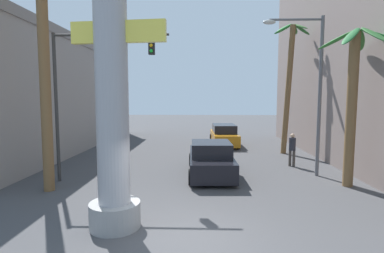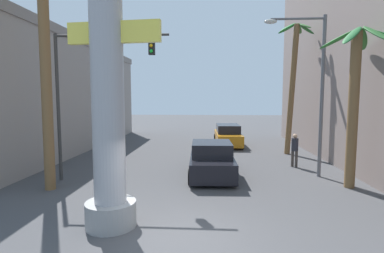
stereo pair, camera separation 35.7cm
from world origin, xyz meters
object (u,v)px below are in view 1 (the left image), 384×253
object	(u,v)px
palm_tree_near_right	(354,92)
traffic_light_mast	(89,79)
car_far	(224,135)
palm_tree_mid_right	(289,77)
street_lamp	(311,80)
car_lead	(211,159)
pedestrian_mid_right	(292,147)
palm_tree_near_left	(43,46)
neon_sign_pole	(111,66)

from	to	relation	value
palm_tree_near_right	traffic_light_mast	bearing A→B (deg)	177.49
car_far	palm_tree_near_right	bearing A→B (deg)	-68.12
traffic_light_mast	palm_tree_mid_right	world-z (taller)	palm_tree_mid_right
street_lamp	traffic_light_mast	world-z (taller)	street_lamp
car_lead	palm_tree_mid_right	size ratio (longest dim) A/B	0.62
palm_tree_near_right	pedestrian_mid_right	world-z (taller)	palm_tree_near_right
car_lead	palm_tree_near_right	distance (m)	6.53
car_lead	palm_tree_near_right	size ratio (longest dim) A/B	0.81
car_far	pedestrian_mid_right	world-z (taller)	pedestrian_mid_right
palm_tree_mid_right	palm_tree_near_left	world-z (taller)	palm_tree_near_left
street_lamp	palm_tree_mid_right	world-z (taller)	palm_tree_mid_right
neon_sign_pole	traffic_light_mast	distance (m)	5.02
neon_sign_pole	car_far	size ratio (longest dim) A/B	2.10
car_far	car_lead	bearing A→B (deg)	-98.10
car_far	pedestrian_mid_right	bearing A→B (deg)	-66.36
palm_tree_near_left	street_lamp	bearing A→B (deg)	13.71
palm_tree_near_right	pedestrian_mid_right	size ratio (longest dim) A/B	3.64
car_lead	palm_tree_near_right	xyz separation A→B (m)	(5.46, -1.84, 3.07)
street_lamp	palm_tree_near_left	xyz separation A→B (m)	(-10.67, -2.60, 1.11)
street_lamp	palm_tree_near_right	xyz separation A→B (m)	(1.03, -1.77, -0.56)
palm_tree_near_right	palm_tree_mid_right	size ratio (longest dim) A/B	0.77
neon_sign_pole	palm_tree_near_left	world-z (taller)	neon_sign_pole
pedestrian_mid_right	car_far	bearing A→B (deg)	113.64
traffic_light_mast	palm_tree_near_left	distance (m)	2.06
neon_sign_pole	palm_tree_near_left	xyz separation A→B (m)	(-3.47, 3.16, 1.05)
neon_sign_pole	palm_tree_near_right	size ratio (longest dim) A/B	1.63
street_lamp	car_lead	distance (m)	5.73
palm_tree_near_left	car_lead	bearing A→B (deg)	23.25
traffic_light_mast	car_far	bearing A→B (deg)	57.91
neon_sign_pole	palm_tree_mid_right	size ratio (longest dim) A/B	1.25
street_lamp	pedestrian_mid_right	distance (m)	3.81
street_lamp	traffic_light_mast	xyz separation A→B (m)	(-9.51, -1.30, -0.00)
palm_tree_near_right	pedestrian_mid_right	distance (m)	4.70
street_lamp	car_far	distance (m)	10.00
car_far	pedestrian_mid_right	xyz separation A→B (m)	(3.03, -6.92, 0.26)
palm_tree_near_right	palm_tree_mid_right	xyz separation A→B (m)	(-0.47, 7.17, 1.08)
street_lamp	pedestrian_mid_right	size ratio (longest dim) A/B	4.15
traffic_light_mast	pedestrian_mid_right	size ratio (longest dim) A/B	3.62
car_lead	palm_tree_mid_right	bearing A→B (deg)	46.82
neon_sign_pole	street_lamp	distance (m)	9.23
traffic_light_mast	car_lead	bearing A→B (deg)	15.20
palm_tree_near_right	street_lamp	bearing A→B (deg)	120.20
palm_tree_near_left	pedestrian_mid_right	distance (m)	12.23
traffic_light_mast	pedestrian_mid_right	bearing A→B (deg)	18.60
palm_tree_mid_right	pedestrian_mid_right	world-z (taller)	palm_tree_mid_right
neon_sign_pole	pedestrian_mid_right	world-z (taller)	neon_sign_pole
traffic_light_mast	pedestrian_mid_right	distance (m)	10.40
palm_tree_near_left	pedestrian_mid_right	size ratio (longest dim) A/B	5.34
palm_tree_near_right	pedestrian_mid_right	bearing A→B (deg)	108.39
car_far	palm_tree_near_left	size ratio (longest dim) A/B	0.53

